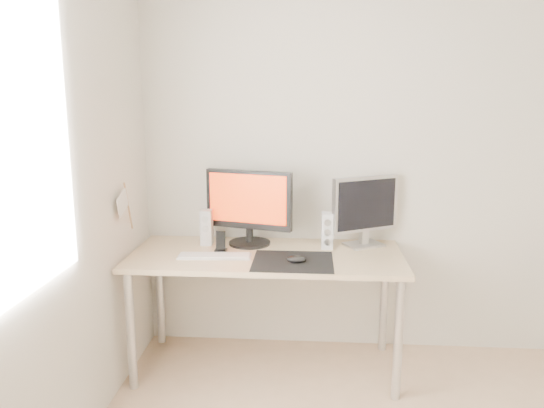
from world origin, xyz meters
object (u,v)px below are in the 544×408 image
object	(u,v)px
keyboard	(215,256)
desk	(266,266)
second_monitor	(365,208)
speaker_left	(207,227)
phone_dock	(221,246)
speaker_right	(327,231)
main_monitor	(249,205)
mouse	(296,259)

from	to	relation	value
keyboard	desk	bearing A→B (deg)	17.94
second_monitor	speaker_left	bearing A→B (deg)	-177.65
desk	keyboard	size ratio (longest dim) A/B	3.76
second_monitor	phone_dock	world-z (taller)	second_monitor
speaker_right	keyboard	xyz separation A→B (m)	(-0.65, -0.23, -0.10)
second_monitor	phone_dock	size ratio (longest dim) A/B	3.44
main_monitor	speaker_right	bearing A→B (deg)	-5.01
desk	speaker_right	xyz separation A→B (m)	(0.36, 0.14, 0.19)
main_monitor	second_monitor	world-z (taller)	main_monitor
main_monitor	second_monitor	xyz separation A→B (m)	(0.71, 0.03, -0.01)
main_monitor	phone_dock	world-z (taller)	main_monitor
speaker_right	second_monitor	bearing A→B (deg)	16.80
mouse	phone_dock	size ratio (longest dim) A/B	0.89
keyboard	mouse	bearing A→B (deg)	-9.51
second_monitor	keyboard	distance (m)	0.96
speaker_right	phone_dock	bearing A→B (deg)	-169.03
main_monitor	phone_dock	bearing A→B (deg)	-132.34
mouse	main_monitor	size ratio (longest dim) A/B	0.21
keyboard	speaker_left	bearing A→B (deg)	110.18
speaker_right	keyboard	bearing A→B (deg)	-160.35
second_monitor	speaker_left	xyz separation A→B (m)	(-0.98, -0.04, -0.13)
second_monitor	phone_dock	bearing A→B (deg)	-167.45
main_monitor	desk	bearing A→B (deg)	-55.58
second_monitor	speaker_left	world-z (taller)	second_monitor
speaker_left	phone_dock	xyz separation A→B (m)	(0.11, -0.15, -0.07)
second_monitor	desk	bearing A→B (deg)	-160.61
keyboard	phone_dock	world-z (taller)	phone_dock
desk	speaker_left	bearing A→B (deg)	156.68
mouse	second_monitor	bearing A→B (deg)	43.11
mouse	speaker_right	distance (m)	0.37
main_monitor	speaker_right	xyz separation A→B (m)	(0.48, -0.04, -0.14)
main_monitor	keyboard	size ratio (longest dim) A/B	1.28
main_monitor	phone_dock	distance (m)	0.31
desk	phone_dock	distance (m)	0.30
main_monitor	keyboard	bearing A→B (deg)	-121.44
speaker_left	speaker_right	xyz separation A→B (m)	(0.75, -0.03, 0.00)
second_monitor	speaker_right	world-z (taller)	second_monitor
second_monitor	keyboard	size ratio (longest dim) A/B	1.02
speaker_right	desk	bearing A→B (deg)	-158.99
desk	second_monitor	size ratio (longest dim) A/B	3.68
main_monitor	speaker_right	size ratio (longest dim) A/B	2.47
mouse	keyboard	xyz separation A→B (m)	(-0.47, 0.08, -0.02)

